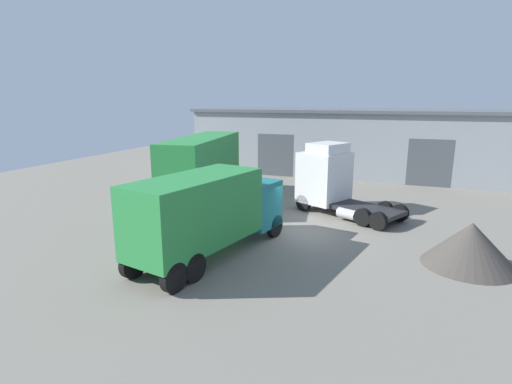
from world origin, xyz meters
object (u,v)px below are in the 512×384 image
gravel_pile (470,244)px  box_truck_teal (209,210)px  tractor_unit_white (330,179)px  container_trailer_green (202,162)px

gravel_pile → box_truck_teal: bearing=-164.8°
box_truck_teal → gravel_pile: size_ratio=2.31×
tractor_unit_white → container_trailer_green: container_trailer_green is taller
tractor_unit_white → box_truck_teal: tractor_unit_white is taller
container_trailer_green → gravel_pile: (14.81, -5.32, -1.74)m
box_truck_teal → gravel_pile: 10.61m
container_trailer_green → box_truck_teal: container_trailer_green is taller
gravel_pile → container_trailer_green: bearing=160.2°
tractor_unit_white → container_trailer_green: 8.12m
tractor_unit_white → box_truck_teal: size_ratio=0.79×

